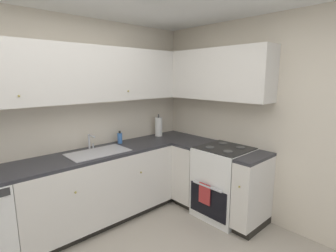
# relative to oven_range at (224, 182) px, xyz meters

# --- Properties ---
(wall_back) EXTENTS (4.06, 0.05, 2.52)m
(wall_back) POSITION_rel_oven_range_xyz_m (-1.70, 1.28, 0.80)
(wall_back) COLOR beige
(wall_back) RESTS_ON ground_plane
(wall_right) EXTENTS (0.05, 3.60, 2.52)m
(wall_right) POSITION_rel_oven_range_xyz_m (0.31, -0.50, 0.80)
(wall_right) COLOR beige
(wall_right) RESTS_ON ground_plane
(lower_cabinets_back) EXTENTS (1.93, 0.62, 0.88)m
(lower_cabinets_back) POSITION_rel_oven_range_xyz_m (-1.28, 0.96, -0.02)
(lower_cabinets_back) COLOR silver
(lower_cabinets_back) RESTS_ON ground_plane
(countertop_back) EXTENTS (3.13, 0.60, 0.03)m
(countertop_back) POSITION_rel_oven_range_xyz_m (-1.28, 0.95, 0.43)
(countertop_back) COLOR #2D2D33
(countertop_back) RESTS_ON lower_cabinets_back
(lower_cabinets_right) EXTENTS (0.62, 1.19, 0.88)m
(lower_cabinets_right) POSITION_rel_oven_range_xyz_m (-0.02, 0.13, -0.02)
(lower_cabinets_right) COLOR silver
(lower_cabinets_right) RESTS_ON ground_plane
(countertop_right) EXTENTS (0.60, 1.19, 0.03)m
(countertop_right) POSITION_rel_oven_range_xyz_m (-0.02, 0.13, 0.43)
(countertop_right) COLOR #2D2D33
(countertop_right) RESTS_ON lower_cabinets_right
(oven_range) EXTENTS (0.68, 0.62, 1.06)m
(oven_range) POSITION_rel_oven_range_xyz_m (0.00, 0.00, 0.00)
(oven_range) COLOR white
(oven_range) RESTS_ON ground_plane
(upper_cabinets_back) EXTENTS (2.81, 0.34, 0.66)m
(upper_cabinets_back) POSITION_rel_oven_range_xyz_m (-1.44, 1.09, 1.38)
(upper_cabinets_back) COLOR silver
(upper_cabinets_right) EXTENTS (0.32, 1.74, 0.66)m
(upper_cabinets_right) POSITION_rel_oven_range_xyz_m (0.12, 0.38, 1.38)
(upper_cabinets_right) COLOR silver
(sink) EXTENTS (0.71, 0.40, 0.10)m
(sink) POSITION_rel_oven_range_xyz_m (-1.28, 0.92, 0.41)
(sink) COLOR #B7B7BC
(sink) RESTS_ON countertop_back
(faucet) EXTENTS (0.07, 0.16, 0.19)m
(faucet) POSITION_rel_oven_range_xyz_m (-1.27, 1.13, 0.56)
(faucet) COLOR silver
(faucet) RESTS_ON countertop_back
(soap_bottle) EXTENTS (0.06, 0.06, 0.17)m
(soap_bottle) POSITION_rel_oven_range_xyz_m (-0.84, 1.13, 0.52)
(soap_bottle) COLOR #3F72BF
(soap_bottle) RESTS_ON countertop_back
(paper_towel_roll) EXTENTS (0.11, 0.11, 0.35)m
(paper_towel_roll) POSITION_rel_oven_range_xyz_m (-0.16, 1.11, 0.59)
(paper_towel_roll) COLOR white
(paper_towel_roll) RESTS_ON countertop_back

